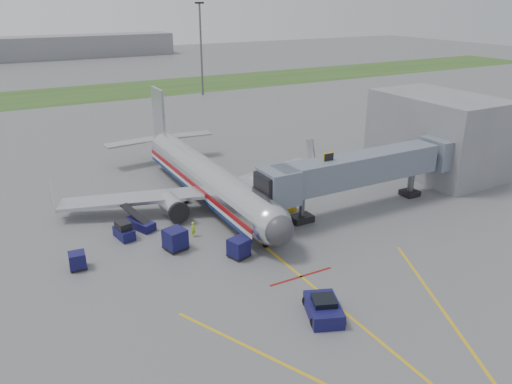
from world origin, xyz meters
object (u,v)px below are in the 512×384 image
pushback_tug (324,309)px  belt_loader (140,223)px  baggage_tug (124,231)px  ramp_worker (194,229)px  airliner (207,177)px

pushback_tug → belt_loader: belt_loader is taller
baggage_tug → ramp_worker: baggage_tug is taller
baggage_tug → pushback_tug: bearing=-64.5°
baggage_tug → ramp_worker: bearing=-25.3°
pushback_tug → belt_loader: size_ratio=1.00×
airliner → ramp_worker: size_ratio=24.05×
pushback_tug → belt_loader: bearing=109.3°
baggage_tug → belt_loader: (1.94, 1.51, -0.26)m
pushback_tug → ramp_worker: size_ratio=2.83×
airliner → belt_loader: size_ratio=8.47×
baggage_tug → belt_loader: 2.47m
airliner → belt_loader: airliner is taller
belt_loader → ramp_worker: bearing=-47.1°
airliner → pushback_tug: 24.71m
belt_loader → ramp_worker: 5.91m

